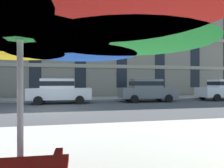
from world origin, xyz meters
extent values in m
plane|color=#424244|center=(0.00, 0.00, 0.00)|extent=(120.00, 120.00, 0.00)
cube|color=gray|center=(0.00, 6.80, 0.06)|extent=(56.00, 3.60, 0.12)
cube|color=gray|center=(0.00, 15.00, 6.40)|extent=(42.71, 12.00, 12.80)
cube|color=#9E937F|center=(0.00, 8.96, 3.20)|extent=(41.85, 0.08, 0.36)
cube|color=#9E937F|center=(0.00, 8.96, 6.40)|extent=(41.85, 0.08, 0.36)
cube|color=#9E937F|center=(0.00, 8.96, 9.60)|extent=(41.85, 0.08, 0.36)
cube|color=black|center=(-2.14, 8.97, 6.80)|extent=(1.10, 0.06, 11.60)
cube|color=black|center=(2.14, 8.97, 6.80)|extent=(1.10, 0.06, 11.60)
cube|color=black|center=(6.41, 8.97, 6.80)|extent=(1.10, 0.06, 11.60)
cube|color=black|center=(10.68, 8.97, 6.80)|extent=(1.10, 0.06, 11.60)
cube|color=black|center=(14.95, 8.97, 6.80)|extent=(1.10, 0.06, 11.60)
cube|color=silver|center=(0.45, 3.70, 0.70)|extent=(4.40, 1.76, 0.80)
cube|color=silver|center=(0.30, 3.70, 1.44)|extent=(2.30, 1.55, 0.68)
cube|color=black|center=(0.30, 3.70, 1.44)|extent=(2.32, 1.57, 0.32)
cylinder|color=black|center=(1.82, 4.58, 0.30)|extent=(0.60, 0.22, 0.60)
cylinder|color=black|center=(1.82, 2.82, 0.30)|extent=(0.60, 0.22, 0.60)
cylinder|color=black|center=(-0.91, 4.58, 0.30)|extent=(0.60, 0.22, 0.60)
cylinder|color=black|center=(-0.91, 2.82, 0.30)|extent=(0.60, 0.22, 0.60)
cube|color=slate|center=(7.14, 3.70, 0.70)|extent=(4.40, 1.76, 0.80)
cube|color=slate|center=(6.99, 3.70, 1.44)|extent=(2.30, 1.55, 0.68)
cube|color=black|center=(6.99, 3.70, 1.44)|extent=(2.32, 1.57, 0.32)
cylinder|color=black|center=(8.51, 4.58, 0.30)|extent=(0.60, 0.22, 0.60)
cylinder|color=black|center=(8.51, 2.82, 0.30)|extent=(0.60, 0.22, 0.60)
cylinder|color=black|center=(5.78, 4.58, 0.30)|extent=(0.60, 0.22, 0.60)
cylinder|color=black|center=(5.78, 2.82, 0.30)|extent=(0.60, 0.22, 0.60)
cube|color=silver|center=(14.07, 3.70, 0.70)|extent=(4.40, 1.76, 0.80)
cylinder|color=black|center=(12.70, 2.82, 0.30)|extent=(0.60, 0.22, 0.60)
cylinder|color=black|center=(12.70, 4.58, 0.30)|extent=(0.60, 0.22, 0.60)
cylinder|color=silver|center=(0.76, -9.00, 1.15)|extent=(0.06, 0.06, 2.30)
cone|color=green|center=(1.83, -9.00, 2.09)|extent=(1.86, 1.86, 0.42)
cone|color=blue|center=(1.29, -8.08, 2.09)|extent=(1.86, 1.86, 0.42)
cone|color=green|center=(0.76, -9.00, 2.13)|extent=(1.78, 1.78, 0.50)
camera|label=1|loc=(1.25, -11.08, 1.46)|focal=31.83mm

